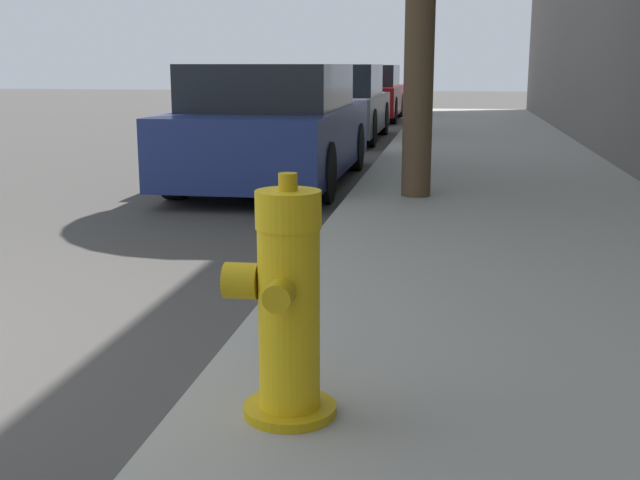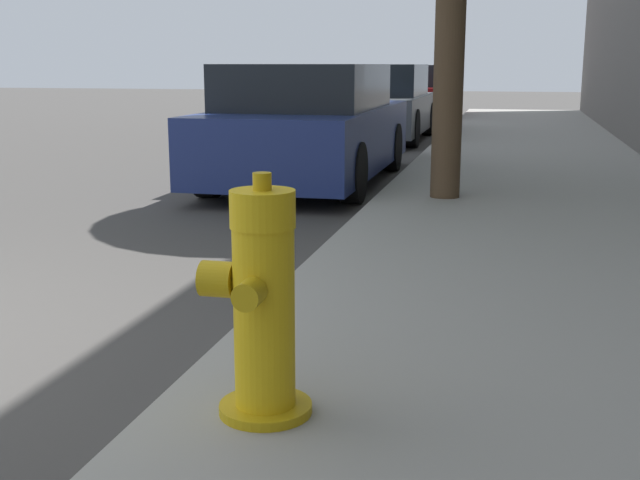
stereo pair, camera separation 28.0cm
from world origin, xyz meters
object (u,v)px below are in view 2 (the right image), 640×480
Objects in this scene: fire_hydrant at (262,306)px; parked_car_far at (411,94)px; parked_car_near at (309,126)px; parked_car_mid at (379,104)px.

parked_car_far is at bearing 95.52° from fire_hydrant.
parked_car_near is 5.60m from parked_car_mid.
fire_hydrant is 17.78m from parked_car_far.
fire_hydrant is 0.22× the size of parked_car_far.
fire_hydrant is 6.74m from parked_car_near.
fire_hydrant is 12.28m from parked_car_mid.
parked_car_mid reaches higher than fire_hydrant.
parked_car_near is 1.08× the size of parked_car_far.
fire_hydrant is 0.21× the size of parked_car_near.
parked_car_mid is at bearing 91.08° from parked_car_near.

